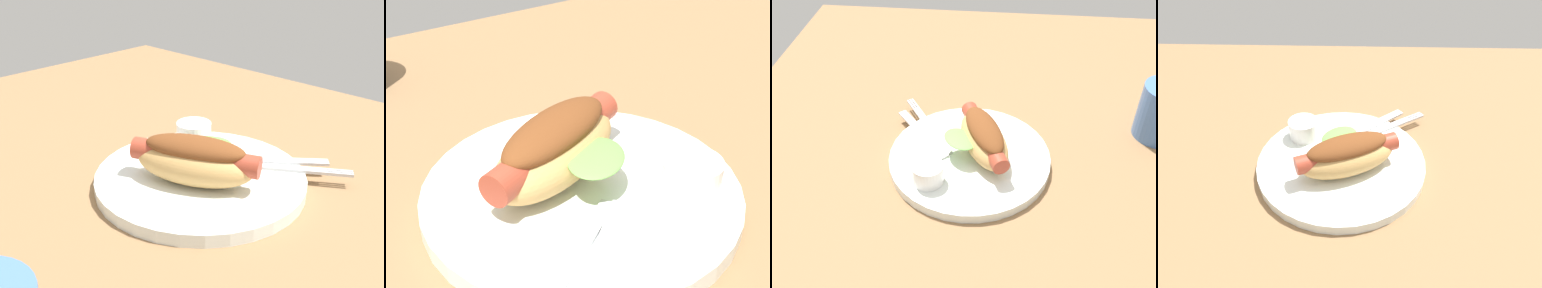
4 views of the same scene
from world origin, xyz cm
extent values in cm
cube|color=olive|center=(0.00, 0.00, -0.90)|extent=(120.00, 90.00, 1.80)
cylinder|color=white|center=(1.71, 0.31, 0.80)|extent=(26.02, 26.02, 1.60)
ellipsoid|color=tan|center=(2.78, -2.17, 4.08)|extent=(15.67, 11.44, 4.96)
cylinder|color=#A33D28|center=(2.78, -2.17, 4.95)|extent=(15.31, 8.63, 2.69)
ellipsoid|color=brown|center=(2.78, -2.17, 6.16)|extent=(13.07, 9.15, 2.63)
ellipsoid|color=#6BB74C|center=(1.41, 1.52, 5.07)|extent=(7.40, 7.31, 0.63)
cylinder|color=white|center=(-4.80, 5.70, 3.19)|extent=(4.80, 4.80, 3.18)
cube|color=silver|center=(7.18, 7.01, 1.80)|extent=(12.31, 8.58, 0.40)
cube|color=silver|center=(6.20, 8.51, 1.78)|extent=(12.31, 10.54, 0.36)
camera|label=1|loc=(36.70, -38.05, 29.63)|focal=44.36mm
camera|label=2|loc=(22.93, 31.16, 29.14)|focal=53.53mm
camera|label=3|loc=(-53.58, -4.79, 50.88)|focal=42.91mm
camera|label=4|loc=(4.36, -41.87, 39.37)|focal=33.87mm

